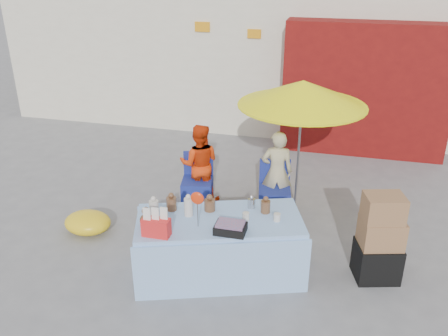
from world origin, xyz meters
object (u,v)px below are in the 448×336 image
(chair_left, at_px, (198,190))
(vendor_orange, at_px, (200,164))
(market_table, at_px, (219,245))
(box_stack, at_px, (380,241))
(vendor_beige, at_px, (277,172))
(chair_right, at_px, (274,199))
(umbrella, at_px, (303,94))

(chair_left, distance_m, vendor_orange, 0.43)
(market_table, relative_size, box_stack, 1.95)
(vendor_orange, height_order, box_stack, vendor_orange)
(market_table, relative_size, vendor_beige, 1.71)
(market_table, xyz_separation_m, chair_right, (0.45, 1.66, -0.15))
(chair_left, height_order, umbrella, umbrella)
(vendor_orange, distance_m, box_stack, 3.08)
(vendor_orange, bearing_deg, market_table, 103.49)
(market_table, xyz_separation_m, chair_left, (-0.80, 1.66, -0.15))
(vendor_beige, bearing_deg, market_table, 65.45)
(chair_right, distance_m, box_stack, 1.98)
(chair_left, bearing_deg, market_table, -74.75)
(market_table, relative_size, chair_left, 2.68)
(chair_right, bearing_deg, umbrella, 32.91)
(vendor_orange, height_order, umbrella, umbrella)
(market_table, height_order, chair_left, market_table)
(vendor_orange, bearing_deg, box_stack, 142.44)
(chair_left, xyz_separation_m, box_stack, (2.74, -1.27, 0.28))
(market_table, distance_m, vendor_beige, 1.87)
(chair_right, xyz_separation_m, box_stack, (1.49, -1.27, 0.28))
(chair_left, bearing_deg, vendor_beige, -4.17)
(vendor_beige, relative_size, box_stack, 1.14)
(vendor_beige, xyz_separation_m, umbrella, (0.30, 0.15, 1.22))
(vendor_beige, xyz_separation_m, box_stack, (1.48, -1.41, -0.13))
(chair_left, bearing_deg, chair_right, -10.30)
(vendor_orange, relative_size, box_stack, 1.14)
(chair_left, height_order, box_stack, box_stack)
(chair_left, xyz_separation_m, umbrella, (1.55, 0.28, 1.64))
(vendor_orange, relative_size, vendor_beige, 1.00)
(market_table, xyz_separation_m, umbrella, (0.76, 1.95, 1.48))
(chair_right, bearing_deg, vendor_beige, 78.50)
(chair_left, height_order, vendor_beige, vendor_beige)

